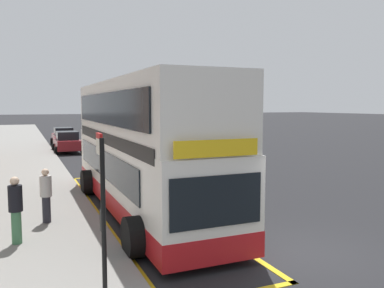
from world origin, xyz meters
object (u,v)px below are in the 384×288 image
(pedestrian_waiting_near_sign, at_px, (46,193))
(pedestrian_further_back, at_px, (16,207))
(double_decker_bus, at_px, (141,151))
(bus_stop_sign, at_px, (102,201))
(parked_car_maroon_across, at_px, (64,137))
(parked_car_maroon_kerbside, at_px, (67,142))
(parked_car_black_ahead, at_px, (167,140))
(parked_car_silver_far, at_px, (120,128))

(pedestrian_waiting_near_sign, xyz_separation_m, pedestrian_further_back, (-0.80, -1.64, 0.05))
(double_decker_bus, distance_m, bus_stop_sign, 6.26)
(parked_car_maroon_across, height_order, parked_car_maroon_kerbside, same)
(parked_car_black_ahead, distance_m, parked_car_maroon_kerbside, 7.83)
(parked_car_silver_far, bearing_deg, pedestrian_further_back, 72.51)
(bus_stop_sign, relative_size, parked_car_maroon_kerbside, 0.70)
(double_decker_bus, bearing_deg, parked_car_black_ahead, 67.65)
(parked_car_black_ahead, relative_size, parked_car_maroon_across, 1.00)
(double_decker_bus, distance_m, parked_car_silver_far, 35.66)
(bus_stop_sign, height_order, parked_car_maroon_across, bus_stop_sign)
(pedestrian_further_back, bearing_deg, bus_stop_sign, -65.61)
(bus_stop_sign, distance_m, parked_car_maroon_kerbside, 24.45)
(parked_car_black_ahead, xyz_separation_m, parked_car_silver_far, (0.04, 17.42, 0.00))
(parked_car_silver_far, distance_m, pedestrian_waiting_near_sign, 37.13)
(pedestrian_further_back, bearing_deg, double_decker_bus, 31.44)
(pedestrian_further_back, bearing_deg, parked_car_maroon_across, 82.27)
(parked_car_maroon_across, relative_size, pedestrian_waiting_near_sign, 2.60)
(double_decker_bus, relative_size, parked_car_black_ahead, 2.75)
(parked_car_black_ahead, bearing_deg, parked_car_maroon_across, 136.50)
(parked_car_maroon_across, relative_size, parked_car_maroon_kerbside, 1.00)
(double_decker_bus, relative_size, pedestrian_further_back, 6.77)
(double_decker_bus, height_order, pedestrian_waiting_near_sign, double_decker_bus)
(bus_stop_sign, relative_size, parked_car_maroon_across, 0.70)
(double_decker_bus, height_order, pedestrian_further_back, double_decker_bus)
(parked_car_black_ahead, xyz_separation_m, pedestrian_waiting_near_sign, (-10.31, -18.24, 0.21))
(bus_stop_sign, distance_m, pedestrian_further_back, 3.80)
(pedestrian_waiting_near_sign, height_order, pedestrian_further_back, pedestrian_further_back)
(bus_stop_sign, relative_size, parked_car_silver_far, 0.70)
(parked_car_black_ahead, bearing_deg, pedestrian_waiting_near_sign, -121.07)
(parked_car_maroon_kerbside, bearing_deg, parked_car_black_ahead, 171.59)
(double_decker_bus, relative_size, pedestrian_waiting_near_sign, 7.15)
(double_decker_bus, bearing_deg, pedestrian_waiting_near_sign, -166.41)
(parked_car_maroon_across, distance_m, pedestrian_waiting_near_sign, 25.12)
(parked_car_maroon_kerbside, bearing_deg, pedestrian_waiting_near_sign, 82.07)
(bus_stop_sign, xyz_separation_m, parked_car_maroon_across, (2.07, 29.99, -1.04))
(double_decker_bus, height_order, bus_stop_sign, double_decker_bus)
(bus_stop_sign, bearing_deg, pedestrian_further_back, 114.39)
(parked_car_maroon_kerbside, xyz_separation_m, parked_car_silver_far, (7.79, 16.32, 0.00))
(parked_car_black_ahead, height_order, parked_car_maroon_across, same)
(double_decker_bus, height_order, parked_car_black_ahead, double_decker_bus)
(parked_car_maroon_across, height_order, parked_car_silver_far, same)
(double_decker_bus, distance_m, pedestrian_waiting_near_sign, 3.38)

